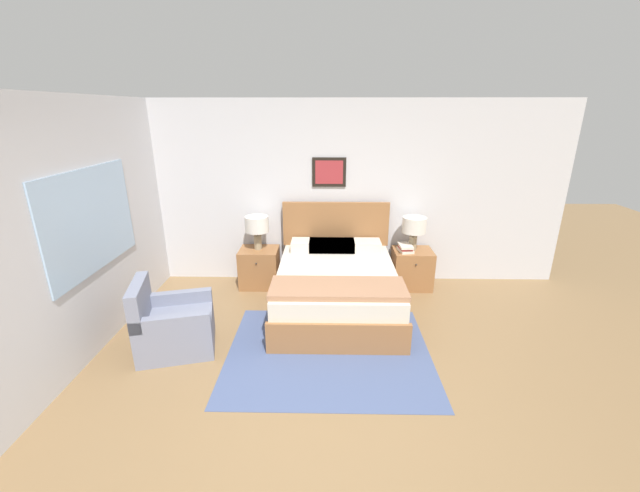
{
  "coord_description": "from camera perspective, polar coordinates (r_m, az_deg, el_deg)",
  "views": [
    {
      "loc": [
        0.13,
        -2.62,
        2.46
      ],
      "look_at": [
        0.04,
        1.6,
        0.98
      ],
      "focal_mm": 22.0,
      "sensor_mm": 36.0,
      "label": 1
    }
  ],
  "objects": [
    {
      "name": "armchair",
      "position": [
        4.54,
        -20.71,
        -10.87
      ],
      "size": [
        0.9,
        0.82,
        0.8
      ],
      "rotation": [
        0.0,
        0.0,
        -1.32
      ],
      "color": "gray",
      "rests_on": "ground_plane"
    },
    {
      "name": "area_rug_main",
      "position": [
        4.34,
        1.27,
        -15.15
      ],
      "size": [
        2.14,
        1.79,
        0.01
      ],
      "color": "#47567F",
      "rests_on": "ground_plane"
    },
    {
      "name": "book_novel_upper",
      "position": [
        5.62,
        12.35,
        0.04
      ],
      "size": [
        0.18,
        0.26,
        0.03
      ],
      "rotation": [
        0.0,
        0.0,
        0.04
      ],
      "color": "silver",
      "rests_on": "book_hardcover_middle"
    },
    {
      "name": "nightstand_by_door",
      "position": [
        5.82,
        13.21,
        -3.21
      ],
      "size": [
        0.55,
        0.48,
        0.56
      ],
      "color": "#936038",
      "rests_on": "ground_plane"
    },
    {
      "name": "nightstand_near_window",
      "position": [
        5.77,
        -8.78,
        -3.1
      ],
      "size": [
        0.55,
        0.48,
        0.56
      ],
      "color": "#936038",
      "rests_on": "ground_plane"
    },
    {
      "name": "wall_left",
      "position": [
        4.89,
        -29.21,
        3.18
      ],
      "size": [
        0.08,
        5.31,
        2.6
      ],
      "color": "silver",
      "rests_on": "ground_plane"
    },
    {
      "name": "book_thick_bottom",
      "position": [
        5.64,
        12.3,
        -0.61
      ],
      "size": [
        0.22,
        0.27,
        0.04
      ],
      "rotation": [
        0.0,
        0.0,
        0.19
      ],
      "color": "silver",
      "rests_on": "nightstand_by_door"
    },
    {
      "name": "bed",
      "position": [
        5.02,
        2.39,
        -5.81
      ],
      "size": [
        1.52,
        1.94,
        1.21
      ],
      "color": "#936038",
      "rests_on": "ground_plane"
    },
    {
      "name": "ground_plane",
      "position": [
        3.6,
        -1.29,
        -23.8
      ],
      "size": [
        16.0,
        16.0,
        0.0
      ],
      "primitive_type": "plane",
      "color": "olive"
    },
    {
      "name": "wall_back",
      "position": [
        5.68,
        -0.16,
        7.58
      ],
      "size": [
        7.02,
        0.09,
        2.6
      ],
      "color": "silver",
      "rests_on": "ground_plane"
    },
    {
      "name": "table_lamp_near_window",
      "position": [
        5.58,
        -9.16,
        2.94
      ],
      "size": [
        0.33,
        0.33,
        0.48
      ],
      "color": "gray",
      "rests_on": "nightstand_near_window"
    },
    {
      "name": "table_lamp_by_door",
      "position": [
        5.63,
        13.54,
        2.77
      ],
      "size": [
        0.33,
        0.33,
        0.48
      ],
      "color": "gray",
      "rests_on": "nightstand_by_door"
    },
    {
      "name": "book_hardcover_middle",
      "position": [
        5.63,
        12.33,
        -0.28
      ],
      "size": [
        0.18,
        0.22,
        0.03
      ],
      "rotation": [
        0.0,
        0.0,
        0.14
      ],
      "color": "#B7332D",
      "rests_on": "book_thick_bottom"
    }
  ]
}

